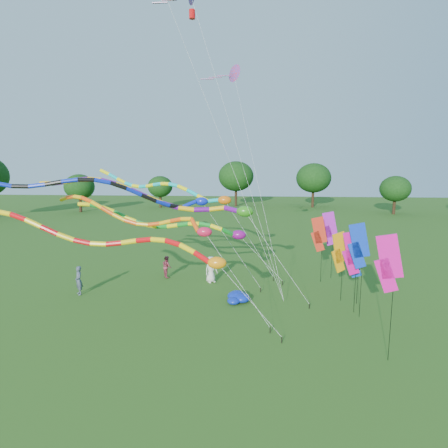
# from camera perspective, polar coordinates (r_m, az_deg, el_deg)

# --- Properties ---
(ground) EXTENTS (160.00, 160.00, 0.00)m
(ground) POSITION_cam_1_polar(r_m,az_deg,el_deg) (18.87, 2.15, -16.59)
(ground) COLOR #225015
(ground) RESTS_ON ground
(tree_ring) EXTENTS (118.86, 116.33, 9.65)m
(tree_ring) POSITION_cam_1_polar(r_m,az_deg,el_deg) (10.39, 17.69, -5.29)
(tree_ring) COLOR #382314
(tree_ring) RESTS_ON ground
(tube_kite_red) EXTENTS (14.11, 1.76, 6.44)m
(tube_kite_red) POSITION_cam_1_polar(r_m,az_deg,el_deg) (18.81, -13.64, -2.98)
(tube_kite_red) COLOR black
(tube_kite_red) RESTS_ON ground
(tube_kite_orange) EXTENTS (11.89, 3.44, 6.99)m
(tube_kite_orange) POSITION_cam_1_polar(r_m,az_deg,el_deg) (20.29, -11.45, 0.83)
(tube_kite_orange) COLOR black
(tube_kite_orange) RESTS_ON ground
(tube_kite_purple) EXTENTS (16.00, 1.42, 8.06)m
(tube_kite_purple) POSITION_cam_1_polar(r_m,az_deg,el_deg) (21.84, -9.09, 3.85)
(tube_kite_purple) COLOR black
(tube_kite_purple) RESTS_ON ground
(tube_kite_blue) EXTENTS (14.03, 5.71, 8.14)m
(tube_kite_blue) POSITION_cam_1_polar(r_m,az_deg,el_deg) (21.14, -14.98, 4.56)
(tube_kite_blue) COLOR black
(tube_kite_blue) RESTS_ON ground
(tube_kite_cyan) EXTENTS (14.18, 5.34, 8.27)m
(tube_kite_cyan) POSITION_cam_1_polar(r_m,az_deg,el_deg) (29.00, -7.62, 5.19)
(tube_kite_cyan) COLOR black
(tube_kite_cyan) RESTS_ON ground
(tube_kite_green) EXTENTS (13.70, 1.15, 6.20)m
(tube_kite_green) POSITION_cam_1_polar(r_m,az_deg,el_deg) (25.48, -6.50, -0.13)
(tube_kite_green) COLOR black
(tube_kite_green) RESTS_ON ground
(delta_kite_high_c) EXTENTS (5.57, 6.47, 15.46)m
(delta_kite_high_c) POSITION_cam_1_polar(r_m,az_deg,el_deg) (27.37, 1.44, 22.00)
(delta_kite_high_c) COLOR black
(delta_kite_high_c) RESTS_ON ground
(banner_pole_red) EXTENTS (1.16, 0.15, 4.66)m
(banner_pole_red) POSITION_cam_1_polar(r_m,az_deg,el_deg) (26.66, 14.24, -1.53)
(banner_pole_red) COLOR black
(banner_pole_red) RESTS_ON ground
(banner_pole_magenta_b) EXTENTS (1.16, 0.29, 4.63)m
(banner_pole_magenta_b) POSITION_cam_1_polar(r_m,az_deg,el_deg) (21.68, 18.97, -4.23)
(banner_pole_magenta_b) COLOR black
(banner_pole_magenta_b) RESTS_ON ground
(banner_pole_orange) EXTENTS (1.09, 0.54, 4.28)m
(banner_pole_orange) POSITION_cam_1_polar(r_m,az_deg,el_deg) (23.21, 17.19, -4.15)
(banner_pole_orange) COLOR black
(banner_pole_orange) RESTS_ON ground
(banner_pole_magenta_a) EXTENTS (1.14, 0.38, 5.44)m
(banner_pole_magenta_a) POSITION_cam_1_polar(r_m,az_deg,el_deg) (16.69, 23.77, -5.58)
(banner_pole_magenta_a) COLOR black
(banner_pole_magenta_a) RESTS_ON ground
(banner_pole_blue_a) EXTENTS (1.16, 0.21, 5.19)m
(banner_pole_blue_a) POSITION_cam_1_polar(r_m,az_deg,el_deg) (20.96, 19.81, -3.19)
(banner_pole_blue_a) COLOR black
(banner_pole_blue_a) RESTS_ON ground
(banner_pole_violet) EXTENTS (1.15, 0.33, 4.88)m
(banner_pole_violet) POSITION_cam_1_polar(r_m,az_deg,el_deg) (27.76, 15.78, -0.71)
(banner_pole_violet) COLOR black
(banner_pole_violet) RESTS_ON ground
(banner_pole_blue_b) EXTENTS (1.15, 0.34, 4.08)m
(banner_pole_blue_b) POSITION_cam_1_polar(r_m,az_deg,el_deg) (23.19, 19.30, -4.77)
(banner_pole_blue_b) COLOR black
(banner_pole_blue_b) RESTS_ON ground
(blue_nylon_heap) EXTENTS (1.82, 1.83, 0.57)m
(blue_nylon_heap) POSITION_cam_1_polar(r_m,az_deg,el_deg) (22.76, 3.17, -11.29)
(blue_nylon_heap) COLOR #0D27AC
(blue_nylon_heap) RESTS_ON ground
(person_a) EXTENTS (1.08, 1.02, 1.86)m
(person_a) POSITION_cam_1_polar(r_m,az_deg,el_deg) (26.32, -1.97, -6.90)
(person_a) COLOR silver
(person_a) RESTS_ON ground
(person_b) EXTENTS (0.77, 0.79, 1.84)m
(person_b) POSITION_cam_1_polar(r_m,az_deg,el_deg) (25.60, -21.27, -8.02)
(person_b) COLOR #434C5E
(person_b) RESTS_ON ground
(person_c) EXTENTS (0.92, 0.97, 1.59)m
(person_c) POSITION_cam_1_polar(r_m,az_deg,el_deg) (27.77, -8.70, -6.44)
(person_c) COLOR #923545
(person_c) RESTS_ON ground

